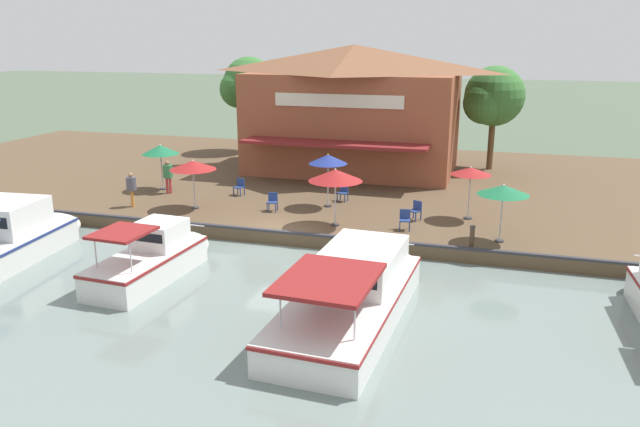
% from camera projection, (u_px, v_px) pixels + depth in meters
% --- Properties ---
extents(ground_plane, '(220.00, 220.00, 0.00)m').
position_uv_depth(ground_plane, '(280.00, 247.00, 25.75)').
color(ground_plane, '#4C5B47').
extents(quay_deck, '(22.00, 56.00, 0.60)m').
position_uv_depth(quay_deck, '(346.00, 183.00, 35.81)').
color(quay_deck, brown).
rests_on(quay_deck, ground).
extents(quay_edge_fender, '(0.20, 50.40, 0.10)m').
position_uv_depth(quay_edge_fender, '(281.00, 232.00, 25.66)').
color(quay_edge_fender, '#2D2D33').
rests_on(quay_edge_fender, quay_deck).
extents(waterfront_restaurant, '(9.08, 12.46, 7.35)m').
position_uv_depth(waterfront_restaurant, '(353.00, 108.00, 36.80)').
color(waterfront_restaurant, brown).
rests_on(waterfront_restaurant, quay_deck).
extents(patio_umbrella_back_row, '(1.92, 1.92, 2.41)m').
position_uv_depth(patio_umbrella_back_row, '(160.00, 150.00, 32.37)').
color(patio_umbrella_back_row, '#B7B7B7').
rests_on(patio_umbrella_back_row, quay_deck).
extents(patio_umbrella_mid_patio_right, '(2.29, 2.29, 2.49)m').
position_uv_depth(patio_umbrella_mid_patio_right, '(335.00, 175.00, 26.08)').
color(patio_umbrella_mid_patio_right, '#B7B7B7').
rests_on(patio_umbrella_mid_patio_right, quay_deck).
extents(patio_umbrella_far_corner, '(1.81, 1.81, 2.54)m').
position_uv_depth(patio_umbrella_far_corner, '(328.00, 159.00, 29.04)').
color(patio_umbrella_far_corner, '#B7B7B7').
rests_on(patio_umbrella_far_corner, quay_deck).
extents(patio_umbrella_mid_patio_left, '(2.00, 2.00, 2.33)m').
position_uv_depth(patio_umbrella_mid_patio_left, '(503.00, 190.00, 24.02)').
color(patio_umbrella_mid_patio_left, '#B7B7B7').
rests_on(patio_umbrella_mid_patio_left, quay_deck).
extents(patio_umbrella_near_quay_edge, '(2.15, 2.15, 2.32)m').
position_uv_depth(patio_umbrella_near_quay_edge, '(193.00, 165.00, 28.75)').
color(patio_umbrella_near_quay_edge, '#B7B7B7').
rests_on(patio_umbrella_near_quay_edge, quay_deck).
extents(patio_umbrella_by_entrance, '(1.75, 1.75, 2.37)m').
position_uv_depth(patio_umbrella_by_entrance, '(471.00, 171.00, 27.07)').
color(patio_umbrella_by_entrance, '#B7B7B7').
rests_on(patio_umbrella_by_entrance, quay_deck).
extents(cafe_chair_back_row_seat, '(0.49, 0.49, 0.85)m').
position_uv_depth(cafe_chair_back_row_seat, '(240.00, 186.00, 31.67)').
color(cafe_chair_back_row_seat, navy).
rests_on(cafe_chair_back_row_seat, quay_deck).
extents(cafe_chair_far_corner_seat, '(0.50, 0.50, 0.85)m').
position_uv_depth(cafe_chair_far_corner_seat, '(343.00, 192.00, 30.51)').
color(cafe_chair_far_corner_seat, navy).
rests_on(cafe_chair_far_corner_seat, quay_deck).
extents(cafe_chair_under_first_umbrella, '(0.51, 0.51, 0.85)m').
position_uv_depth(cafe_chair_under_first_umbrella, '(405.00, 219.00, 25.99)').
color(cafe_chair_under_first_umbrella, navy).
rests_on(cafe_chair_under_first_umbrella, quay_deck).
extents(cafe_chair_mid_patio, '(0.50, 0.50, 0.85)m').
position_uv_depth(cafe_chair_mid_patio, '(272.00, 201.00, 28.81)').
color(cafe_chair_mid_patio, navy).
rests_on(cafe_chair_mid_patio, quay_deck).
extents(cafe_chair_beside_entrance, '(0.59, 0.59, 0.85)m').
position_uv_depth(cafe_chair_beside_entrance, '(416.00, 209.00, 27.37)').
color(cafe_chair_beside_entrance, navy).
rests_on(cafe_chair_beside_entrance, quay_deck).
extents(person_near_entrance, '(0.48, 0.48, 1.71)m').
position_uv_depth(person_near_entrance, '(168.00, 173.00, 31.86)').
color(person_near_entrance, '#B23338').
rests_on(person_near_entrance, quay_deck).
extents(person_at_quay_edge, '(0.46, 0.46, 1.64)m').
position_uv_depth(person_at_quay_edge, '(131.00, 186.00, 29.36)').
color(person_at_quay_edge, orange).
rests_on(person_at_quay_edge, quay_deck).
extents(motorboat_far_downstream, '(8.83, 3.82, 2.20)m').
position_uv_depth(motorboat_far_downstream, '(1.00, 240.00, 24.00)').
color(motorboat_far_downstream, silver).
rests_on(motorboat_far_downstream, river_water).
extents(motorboat_fourth_along, '(9.37, 3.29, 2.18)m').
position_uv_depth(motorboat_fourth_along, '(357.00, 289.00, 19.46)').
color(motorboat_fourth_along, white).
rests_on(motorboat_fourth_along, river_water).
extents(motorboat_nearest_quay, '(6.02, 2.27, 2.16)m').
position_uv_depth(motorboat_nearest_quay, '(156.00, 256.00, 22.48)').
color(motorboat_nearest_quay, white).
rests_on(motorboat_nearest_quay, river_water).
extents(mooring_post, '(0.22, 0.22, 0.89)m').
position_uv_depth(mooring_post, '(472.00, 237.00, 23.69)').
color(mooring_post, '#473323').
rests_on(mooring_post, quay_deck).
extents(tree_behind_restaurant, '(3.71, 3.53, 6.16)m').
position_uv_depth(tree_behind_restaurant, '(492.00, 98.00, 36.74)').
color(tree_behind_restaurant, brown).
rests_on(tree_behind_restaurant, quay_deck).
extents(tree_downstream_bank, '(3.76, 3.59, 6.48)m').
position_uv_depth(tree_downstream_bank, '(247.00, 85.00, 42.58)').
color(tree_downstream_bank, brown).
rests_on(tree_downstream_bank, quay_deck).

